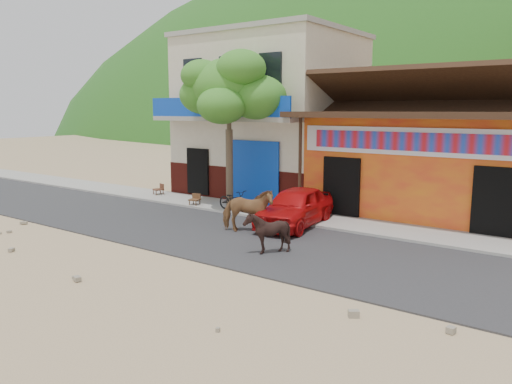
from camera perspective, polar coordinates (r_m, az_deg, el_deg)
ground at (r=12.37m, az=-3.30°, el=-8.86°), size 120.00×120.00×0.00m
road at (r=14.30m, az=3.08°, el=-6.24°), size 60.00×5.00×0.04m
sidewalk at (r=17.25m, az=9.42°, el=-3.49°), size 60.00×2.00×0.12m
dance_club at (r=19.95m, az=19.91°, el=2.89°), size 8.00×6.00×3.60m
cafe_building at (r=23.06m, az=1.79°, el=8.49°), size 7.00×6.00×7.00m
tree at (r=19.16m, az=-3.09°, el=7.15°), size 3.00×3.00×6.00m
cow_tan at (r=15.68m, az=-0.96°, el=-2.12°), size 1.81×1.47×1.39m
cow_dark at (r=13.42m, az=1.28°, el=-4.63°), size 1.22×1.13×1.16m
red_car at (r=16.56m, az=4.52°, el=-1.69°), size 2.00×3.99×1.30m
scooter at (r=18.68m, az=-2.55°, el=-0.96°), size 1.54×0.68×0.78m
cafe_chair_left at (r=22.67m, az=-11.13°, el=0.84°), size 0.53×0.53×0.88m
cafe_chair_right at (r=19.97m, az=-7.05°, el=-0.31°), size 0.45×0.45×0.81m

